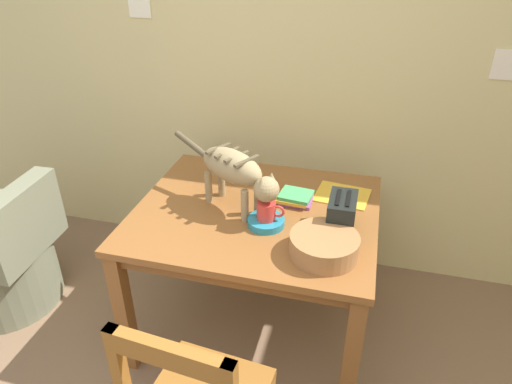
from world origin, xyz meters
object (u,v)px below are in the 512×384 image
(coffee_mug, at_px, (267,211))
(toaster, at_px, (342,215))
(dining_table, at_px, (256,225))
(cat, at_px, (236,170))
(wicker_armchair, at_px, (5,263))
(saucer_bowl, at_px, (266,222))
(wicker_basket, at_px, (324,245))
(book_stack, at_px, (295,198))
(magazine, at_px, (342,195))

(coffee_mug, height_order, toaster, toaster)
(dining_table, height_order, coffee_mug, coffee_mug)
(cat, relative_size, wicker_armchair, 0.80)
(toaster, bearing_deg, saucer_bowl, -172.85)
(dining_table, bearing_deg, wicker_basket, -36.70)
(toaster, bearing_deg, wicker_armchair, -176.25)
(coffee_mug, distance_m, wicker_basket, 0.32)
(saucer_bowl, bearing_deg, book_stack, 68.24)
(saucer_bowl, relative_size, book_stack, 0.96)
(saucer_bowl, distance_m, coffee_mug, 0.06)
(cat, height_order, wicker_armchair, cat)
(wicker_armchair, bearing_deg, book_stack, -81.37)
(cat, bearing_deg, book_stack, 147.34)
(cat, xyz_separation_m, magazine, (0.49, 0.26, -0.21))
(book_stack, relative_size, wicker_armchair, 0.23)
(dining_table, xyz_separation_m, cat, (-0.09, -0.02, 0.30))
(cat, height_order, coffee_mug, cat)
(book_stack, distance_m, toaster, 0.32)
(wicker_armchair, bearing_deg, dining_table, -84.71)
(cat, relative_size, toaster, 3.11)
(coffee_mug, height_order, wicker_armchair, coffee_mug)
(coffee_mug, distance_m, toaster, 0.34)
(book_stack, bearing_deg, saucer_bowl, -111.76)
(dining_table, bearing_deg, saucer_bowl, -56.05)
(magazine, relative_size, book_stack, 1.48)
(dining_table, xyz_separation_m, saucer_bowl, (0.08, -0.12, 0.11))
(dining_table, bearing_deg, toaster, -10.09)
(wicker_basket, bearing_deg, coffee_mug, 151.19)
(dining_table, bearing_deg, wicker_armchair, -172.27)
(cat, xyz_separation_m, toaster, (0.51, -0.05, -0.13))
(saucer_bowl, bearing_deg, coffee_mug, -0.00)
(magazine, height_order, wicker_armchair, wicker_armchair)
(magazine, distance_m, wicker_armchair, 1.95)
(cat, distance_m, magazine, 0.59)
(saucer_bowl, relative_size, coffee_mug, 1.32)
(book_stack, xyz_separation_m, toaster, (0.24, -0.19, 0.06))
(toaster, bearing_deg, dining_table, 169.91)
(magazine, xyz_separation_m, book_stack, (-0.22, -0.12, 0.02))
(cat, bearing_deg, dining_table, 131.31)
(coffee_mug, bearing_deg, magazine, 48.72)
(coffee_mug, bearing_deg, wicker_armchair, -177.01)
(coffee_mug, xyz_separation_m, magazine, (0.31, 0.36, -0.08))
(wicker_basket, xyz_separation_m, toaster, (0.05, 0.20, 0.04))
(saucer_bowl, relative_size, magazine, 0.65)
(toaster, relative_size, wicker_armchair, 0.26)
(dining_table, distance_m, book_stack, 0.24)
(wicker_basket, height_order, wicker_armchair, wicker_basket)
(saucer_bowl, height_order, magazine, saucer_bowl)
(dining_table, xyz_separation_m, magazine, (0.40, 0.24, 0.09))
(coffee_mug, relative_size, toaster, 0.65)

